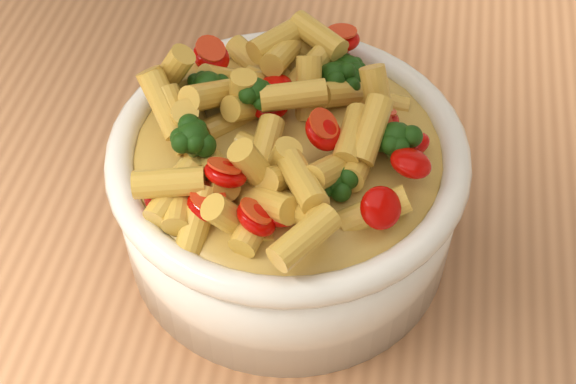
# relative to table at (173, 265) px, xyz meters

# --- Properties ---
(table) EXTENTS (1.20, 0.80, 0.90)m
(table) POSITION_rel_table_xyz_m (0.00, 0.00, 0.00)
(table) COLOR #B3784C
(table) RESTS_ON ground
(serving_bowl) EXTENTS (0.23, 0.23, 0.10)m
(serving_bowl) POSITION_rel_table_xyz_m (0.11, -0.03, 0.15)
(serving_bowl) COLOR white
(serving_bowl) RESTS_ON table
(pasta_salad) EXTENTS (0.18, 0.18, 0.04)m
(pasta_salad) POSITION_rel_table_xyz_m (0.11, -0.03, 0.21)
(pasta_salad) COLOR gold
(pasta_salad) RESTS_ON serving_bowl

